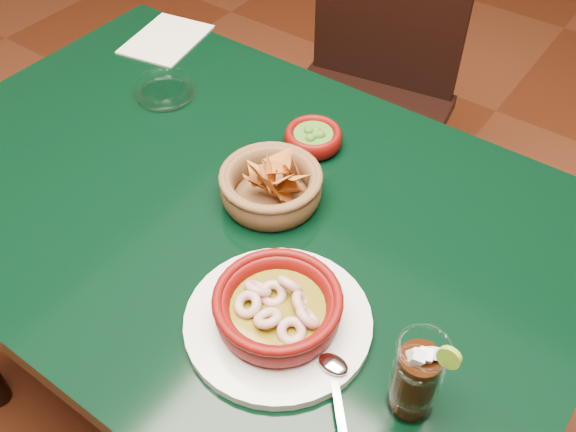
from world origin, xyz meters
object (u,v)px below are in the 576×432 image
Objects in this scene: shrimp_plate at (278,312)px; dining_table at (231,238)px; dining_chair at (367,94)px; cola_drink at (416,377)px; chip_basket at (271,186)px.

dining_table is at bearing 145.05° from shrimp_plate.
dining_table is 1.30× the size of dining_chair.
dining_chair reaches higher than cola_drink.
chip_basket is at bearing 151.82° from cola_drink.
cola_drink reaches higher than dining_table.
chip_basket reaches higher than shrimp_plate.
cola_drink is at bearing -57.24° from dining_chair.
dining_table is 7.94× the size of cola_drink.
dining_chair is at bearing 111.98° from shrimp_plate.
chip_basket is at bearing -74.20° from dining_chair.
cola_drink is (0.43, -0.15, 0.16)m from dining_table.
shrimp_plate is (0.22, -0.15, 0.13)m from dining_table.
shrimp_plate is 1.61× the size of chip_basket.
dining_table is 0.30m from shrimp_plate.
chip_basket reaches higher than dining_table.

